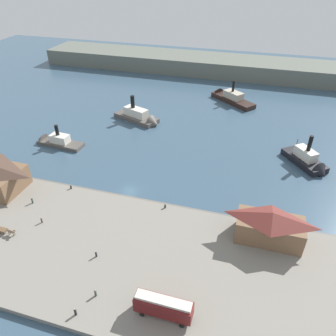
% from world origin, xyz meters
% --- Properties ---
extents(ground_plane, '(320.00, 320.00, 0.00)m').
position_xyz_m(ground_plane, '(0.00, 0.00, 0.00)').
color(ground_plane, '#385166').
extents(quay_promenade, '(110.00, 36.00, 1.20)m').
position_xyz_m(quay_promenade, '(0.00, -22.00, 0.60)').
color(quay_promenade, gray).
rests_on(quay_promenade, ground).
extents(seawall_edge, '(110.00, 0.80, 1.00)m').
position_xyz_m(seawall_edge, '(0.00, -3.60, 0.50)').
color(seawall_edge, '#666159').
rests_on(seawall_edge, ground).
extents(ferry_shed_west_terminal, '(14.69, 7.48, 7.68)m').
position_xyz_m(ferry_shed_west_terminal, '(36.94, -8.85, 5.10)').
color(ferry_shed_west_terminal, brown).
rests_on(ferry_shed_west_terminal, quay_promenade).
extents(street_tram, '(10.37, 2.93, 4.43)m').
position_xyz_m(street_tram, '(19.94, -33.02, 3.78)').
color(street_tram, maroon).
rests_on(street_tram, quay_promenade).
extents(horse_cart, '(5.87, 1.35, 1.87)m').
position_xyz_m(horse_cart, '(-20.72, -24.14, 2.13)').
color(horse_cart, brown).
rests_on(horse_cart, quay_promenade).
extents(pedestrian_standing_center, '(0.43, 0.43, 1.74)m').
position_xyz_m(pedestrian_standing_center, '(-21.35, -13.10, 1.99)').
color(pedestrian_standing_center, '#3D4C42').
rests_on(pedestrian_standing_center, quay_promenade).
extents(pedestrian_near_east_shed, '(0.38, 0.38, 1.52)m').
position_xyz_m(pedestrian_near_east_shed, '(-14.79, -18.68, 1.89)').
color(pedestrian_near_east_shed, '#4C3D33').
rests_on(pedestrian_near_east_shed, quay_promenade).
extents(pedestrian_walking_east, '(0.43, 0.43, 1.72)m').
position_xyz_m(pedestrian_walking_east, '(4.95, -37.43, 1.99)').
color(pedestrian_walking_east, '#232328').
rests_on(pedestrian_walking_east, quay_promenade).
extents(pedestrian_near_west_shed, '(0.39, 0.39, 1.56)m').
position_xyz_m(pedestrian_near_west_shed, '(2.39, -24.41, 1.91)').
color(pedestrian_near_west_shed, '#232328').
rests_on(pedestrian_near_west_shed, quay_promenade).
extents(pedestrian_walking_west, '(0.43, 0.43, 1.72)m').
position_xyz_m(pedestrian_walking_west, '(6.60, -32.95, 1.99)').
color(pedestrian_walking_west, '#3D4C42').
rests_on(pedestrian_walking_west, quay_promenade).
extents(mooring_post_west, '(0.44, 0.44, 0.90)m').
position_xyz_m(mooring_post_west, '(-15.06, -4.93, 1.65)').
color(mooring_post_west, black).
rests_on(mooring_post_west, quay_promenade).
extents(mooring_post_east, '(0.44, 0.44, 0.90)m').
position_xyz_m(mooring_post_east, '(11.83, -5.29, 1.65)').
color(mooring_post_east, black).
rests_on(mooring_post_east, quay_promenade).
extents(ferry_moored_east, '(17.71, 6.09, 9.00)m').
position_xyz_m(ferry_moored_east, '(-34.10, 17.13, 1.23)').
color(ferry_moored_east, '#514C47').
rests_on(ferry_moored_east, ground).
extents(ferry_approaching_east, '(14.44, 16.22, 11.55)m').
position_xyz_m(ferry_approaching_east, '(47.76, 27.00, 1.66)').
color(ferry_approaching_east, black).
rests_on(ferry_approaching_east, ground).
extents(ferry_departing_north, '(21.82, 18.80, 11.01)m').
position_xyz_m(ferry_departing_north, '(17.54, 72.67, 1.58)').
color(ferry_departing_north, black).
rests_on(ferry_departing_north, ground).
extents(ferry_approaching_west, '(20.51, 12.84, 11.63)m').
position_xyz_m(ferry_approaching_west, '(-12.29, 42.07, 1.60)').
color(ferry_approaching_west, '#514C47').
rests_on(ferry_approaching_west, ground).
extents(far_headland, '(180.00, 24.00, 8.00)m').
position_xyz_m(far_headland, '(0.00, 110.00, 4.00)').
color(far_headland, '#60665B').
rests_on(far_headland, ground).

